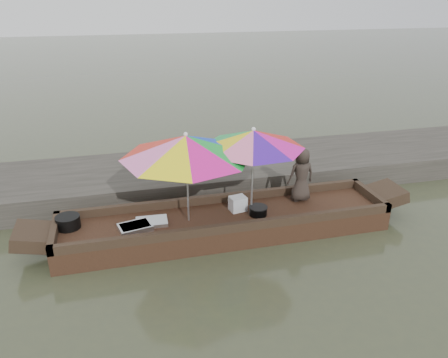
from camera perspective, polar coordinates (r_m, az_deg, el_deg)
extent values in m
plane|color=#393E2B|center=(7.73, 0.18, -7.11)|extent=(80.00, 80.00, 0.00)
cube|color=#2D2B26|center=(9.55, -3.12, 0.69)|extent=(22.00, 2.20, 0.50)
cube|color=black|center=(7.65, 0.19, -5.98)|extent=(5.69, 1.20, 0.35)
cylinder|color=black|center=(7.59, -19.70, -5.31)|extent=(0.39, 0.39, 0.21)
cube|color=silver|center=(7.26, -11.53, -6.21)|extent=(0.59, 0.46, 0.09)
cube|color=silver|center=(7.41, -9.43, -5.53)|extent=(0.54, 0.39, 0.06)
cylinder|color=black|center=(7.58, 4.48, -4.21)|extent=(0.30, 0.30, 0.14)
cube|color=silver|center=(7.69, 1.81, -3.23)|extent=(0.32, 0.27, 0.26)
imported|color=#302722|center=(8.04, 10.06, 0.57)|extent=(0.51, 0.35, 1.01)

